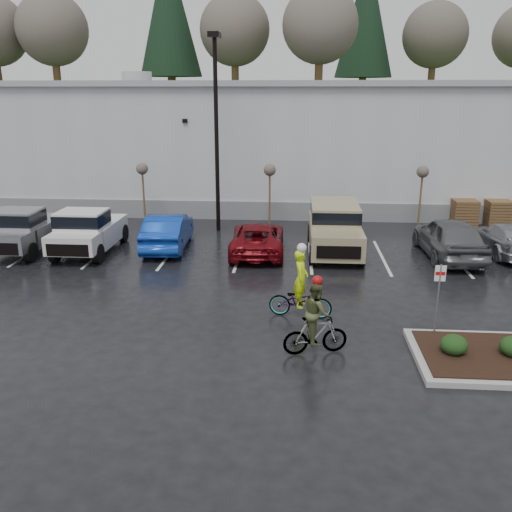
# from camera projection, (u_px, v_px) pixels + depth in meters

# --- Properties ---
(ground) EXTENTS (120.00, 120.00, 0.00)m
(ground) POSITION_uv_depth(u_px,v_px,m) (299.00, 337.00, 15.36)
(ground) COLOR black
(ground) RESTS_ON ground
(warehouse) EXTENTS (60.50, 15.50, 7.20)m
(warehouse) POSITION_uv_depth(u_px,v_px,m) (300.00, 139.00, 35.26)
(warehouse) COLOR #B8BABD
(warehouse) RESTS_ON ground
(wooded_ridge) EXTENTS (80.00, 25.00, 6.00)m
(wooded_ridge) POSITION_uv_depth(u_px,v_px,m) (299.00, 127.00, 57.39)
(wooded_ridge) COLOR #2D441C
(wooded_ridge) RESTS_ON ground
(lamppost) EXTENTS (0.50, 1.00, 9.22)m
(lamppost) POSITION_uv_depth(u_px,v_px,m) (216.00, 113.00, 25.42)
(lamppost) COLOR black
(lamppost) RESTS_ON ground
(sapling_west) EXTENTS (0.60, 0.60, 3.20)m
(sapling_west) POSITION_uv_depth(u_px,v_px,m) (142.00, 172.00, 27.53)
(sapling_west) COLOR #4B341E
(sapling_west) RESTS_ON ground
(sapling_mid) EXTENTS (0.60, 0.60, 3.20)m
(sapling_mid) POSITION_uv_depth(u_px,v_px,m) (270.00, 174.00, 27.06)
(sapling_mid) COLOR #4B341E
(sapling_mid) RESTS_ON ground
(sapling_east) EXTENTS (0.60, 0.60, 3.20)m
(sapling_east) POSITION_uv_depth(u_px,v_px,m) (422.00, 175.00, 26.53)
(sapling_east) COLOR #4B341E
(sapling_east) RESTS_ON ground
(pallet_stack_a) EXTENTS (1.20, 1.20, 1.35)m
(pallet_stack_a) POSITION_uv_depth(u_px,v_px,m) (464.00, 213.00, 27.91)
(pallet_stack_a) COLOR #4B341E
(pallet_stack_a) RESTS_ON ground
(pallet_stack_b) EXTENTS (1.20, 1.20, 1.35)m
(pallet_stack_b) POSITION_uv_depth(u_px,v_px,m) (498.00, 213.00, 27.78)
(pallet_stack_b) COLOR #4B341E
(pallet_stack_b) RESTS_ON ground
(shrub_a) EXTENTS (0.70, 0.70, 0.52)m
(shrub_a) POSITION_uv_depth(u_px,v_px,m) (454.00, 345.00, 14.00)
(shrub_a) COLOR black
(shrub_a) RESTS_ON curb_island
(fire_lane_sign) EXTENTS (0.30, 0.05, 2.20)m
(fire_lane_sign) POSITION_uv_depth(u_px,v_px,m) (438.00, 292.00, 14.87)
(fire_lane_sign) COLOR gray
(fire_lane_sign) RESTS_ON ground
(pickup_silver) EXTENTS (2.10, 5.20, 1.96)m
(pickup_silver) POSITION_uv_depth(u_px,v_px,m) (28.00, 227.00, 23.64)
(pickup_silver) COLOR #94979B
(pickup_silver) RESTS_ON ground
(pickup_white) EXTENTS (2.10, 5.20, 1.96)m
(pickup_white) POSITION_uv_depth(u_px,v_px,m) (91.00, 228.00, 23.45)
(pickup_white) COLOR silver
(pickup_white) RESTS_ON ground
(car_blue) EXTENTS (1.94, 4.84, 1.56)m
(car_blue) POSITION_uv_depth(u_px,v_px,m) (168.00, 231.00, 23.85)
(car_blue) COLOR #0E339B
(car_blue) RESTS_ON ground
(car_red) EXTENTS (2.34, 4.83, 1.32)m
(car_red) POSITION_uv_depth(u_px,v_px,m) (258.00, 238.00, 23.14)
(car_red) COLOR maroon
(car_red) RESTS_ON ground
(suv_tan) EXTENTS (2.20, 5.10, 2.06)m
(suv_tan) POSITION_uv_depth(u_px,v_px,m) (335.00, 229.00, 23.11)
(suv_tan) COLOR tan
(suv_tan) RESTS_ON ground
(car_grey) EXTENTS (2.26, 5.15, 1.72)m
(car_grey) POSITION_uv_depth(u_px,v_px,m) (449.00, 237.00, 22.51)
(car_grey) COLOR #5B5E5F
(car_grey) RESTS_ON ground
(car_far_silver) EXTENTS (1.93, 4.60, 1.33)m
(car_far_silver) POSITION_uv_depth(u_px,v_px,m) (507.00, 239.00, 23.08)
(car_far_silver) COLOR #9A9BA1
(car_far_silver) RESTS_ON ground
(cyclist_hivis) EXTENTS (2.02, 0.94, 2.36)m
(cyclist_hivis) POSITION_uv_depth(u_px,v_px,m) (301.00, 294.00, 16.58)
(cyclist_hivis) COLOR #3F3F44
(cyclist_hivis) RESTS_ON ground
(cyclist_olive) EXTENTS (1.75, 0.90, 2.19)m
(cyclist_olive) POSITION_uv_depth(u_px,v_px,m) (316.00, 325.00, 14.21)
(cyclist_olive) COLOR #3F3F44
(cyclist_olive) RESTS_ON ground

